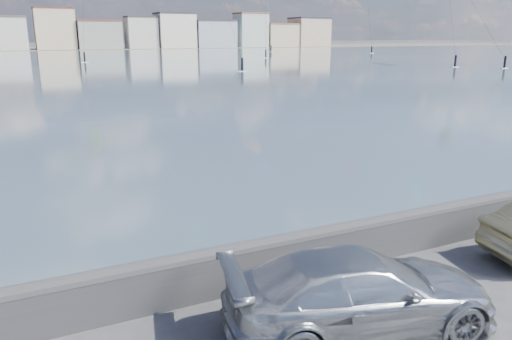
% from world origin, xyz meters
% --- Properties ---
extents(bay_water, '(500.00, 177.00, 0.00)m').
position_xyz_m(bay_water, '(0.00, 91.50, 0.01)').
color(bay_water, '#334E58').
rests_on(bay_water, ground).
extents(far_shore_strip, '(500.00, 60.00, 0.00)m').
position_xyz_m(far_shore_strip, '(0.00, 200.00, 0.01)').
color(far_shore_strip, '#4C473D').
rests_on(far_shore_strip, ground).
extents(seawall, '(400.00, 0.36, 1.08)m').
position_xyz_m(seawall, '(0.00, 2.70, 0.58)').
color(seawall, '#28282B').
rests_on(seawall, ground).
extents(far_buildings, '(240.79, 13.26, 14.60)m').
position_xyz_m(far_buildings, '(1.31, 186.00, 6.03)').
color(far_buildings, gray).
rests_on(far_buildings, ground).
extents(car_silver, '(5.35, 3.06, 1.46)m').
position_xyz_m(car_silver, '(1.41, 0.48, 0.73)').
color(car_silver, '#A4A7AB').
rests_on(car_silver, ground).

